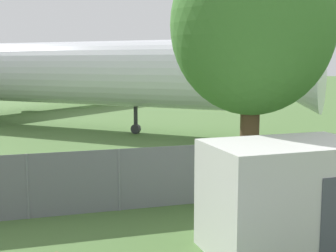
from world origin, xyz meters
TOP-DOWN VIEW (x-y plane):
  - perimeter_fence at (-0.00, 9.70)m, footprint 56.07×0.07m
  - portable_cabin at (3.08, 5.73)m, footprint 3.67×2.34m
  - tree_behind_benches at (4.10, 9.63)m, footprint 4.94×4.94m

SIDE VIEW (x-z plane):
  - perimeter_fence at x=0.00m, z-range 0.00..1.82m
  - portable_cabin at x=3.08m, z-range 0.00..2.52m
  - tree_behind_benches at x=4.10m, z-range 1.31..9.43m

